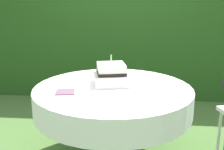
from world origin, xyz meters
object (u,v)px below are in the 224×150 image
(serving_plate_left, at_px, (83,76))
(napkin_stack, at_px, (65,92))
(cake_table, at_px, (113,99))
(serving_plate_far, at_px, (84,103))
(wedding_cake, at_px, (112,75))
(serving_plate_near, at_px, (121,102))

(serving_plate_left, xyz_separation_m, napkin_stack, (-0.05, -0.51, -0.00))
(cake_table, distance_m, serving_plate_left, 0.48)
(napkin_stack, bearing_deg, cake_table, 26.27)
(cake_table, bearing_deg, serving_plate_far, -111.21)
(serving_plate_far, bearing_deg, wedding_cake, 74.23)
(cake_table, bearing_deg, serving_plate_left, 136.43)
(wedding_cake, bearing_deg, serving_plate_left, 144.31)
(serving_plate_near, relative_size, napkin_stack, 0.84)
(cake_table, height_order, serving_plate_left, serving_plate_left)
(serving_plate_far, height_order, napkin_stack, serving_plate_far)
(cake_table, relative_size, serving_plate_left, 10.42)
(serving_plate_near, bearing_deg, serving_plate_far, -169.60)
(wedding_cake, xyz_separation_m, serving_plate_far, (-0.15, -0.54, -0.09))
(wedding_cake, xyz_separation_m, serving_plate_left, (-0.31, 0.22, -0.09))
(serving_plate_left, bearing_deg, napkin_stack, -95.64)
(serving_plate_near, height_order, serving_plate_left, same)
(wedding_cake, height_order, serving_plate_far, wedding_cake)
(wedding_cake, bearing_deg, serving_plate_near, -76.36)
(cake_table, height_order, serving_plate_near, serving_plate_near)
(cake_table, distance_m, wedding_cake, 0.23)
(serving_plate_far, height_order, serving_plate_left, same)
(serving_plate_left, relative_size, napkin_stack, 0.87)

